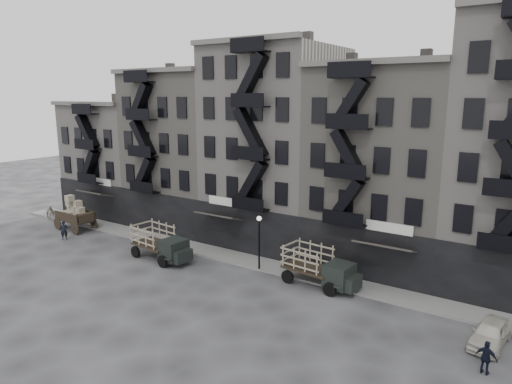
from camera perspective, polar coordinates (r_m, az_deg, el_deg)
The scene contains 15 objects.
ground at distance 34.89m, azimuth -6.18°, elevation -10.04°, with size 140.00×140.00×0.00m, color #38383A.
sidewalk at distance 37.62m, azimuth -2.51°, elevation -8.18°, with size 55.00×2.50×0.15m, color slate.
building_west at distance 53.96m, azimuth -16.13°, elevation 4.07°, with size 10.00×11.35×13.20m.
building_midwest at distance 46.65m, azimuth -8.19°, elevation 5.09°, with size 10.00×11.35×16.20m.
building_center at distance 40.61m, azimuth 2.44°, elevation 5.59°, with size 10.00×11.35×18.20m.
building_mideast at distance 36.65m, azimuth 15.95°, elevation 2.84°, with size 10.00×11.35×16.20m.
lamp_post at distance 34.23m, azimuth 0.40°, elevation -5.45°, with size 0.36×0.36×4.28m.
horse at distance 53.06m, azimuth -24.50°, elevation -2.34°, with size 0.93×2.04×1.72m, color beige.
wagon at distance 48.30m, azimuth -21.82°, elevation -2.09°, with size 4.19×2.39×3.47m.
stake_truck_west at distance 37.68m, azimuth -11.88°, elevation -5.96°, with size 5.76×2.82×2.79m.
stake_truck_east at distance 32.33m, azimuth 7.86°, elevation -8.93°, with size 5.66×2.75×2.75m.
car_east at distance 28.33m, azimuth 27.22°, elevation -15.42°, with size 1.55×3.85×1.31m, color beige.
pedestrian_west at distance 45.55m, azimuth -22.86°, elevation -4.45°, with size 0.64×0.42×1.75m, color black.
pedestrian_mid at distance 37.63m, azimuth -9.99°, elevation -6.88°, with size 0.96×0.75×1.97m, color black.
policeman at distance 25.54m, azimuth 26.83°, elevation -18.01°, with size 0.99×0.41×1.70m, color black.
Camera 1 is at (20.81, -24.74, 13.12)m, focal length 32.00 mm.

